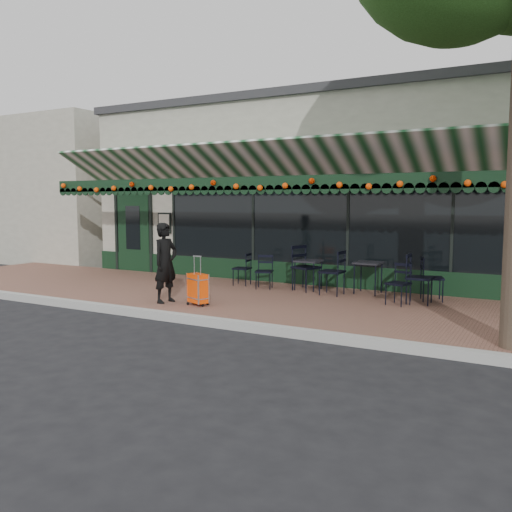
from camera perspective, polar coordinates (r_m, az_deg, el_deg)
The scene contains 16 objects.
ground at distance 9.47m, azimuth -6.77°, elevation -6.96°, with size 80.00×80.00×0.00m, color black.
sidewalk at distance 11.11m, azimuth -0.73°, elevation -4.62°, with size 18.00×4.00×0.15m, color brown.
curb at distance 9.39m, azimuth -7.06°, elevation -6.61°, with size 18.00×0.16×0.15m, color #9E9E99.
restaurant_building at distance 16.25m, azimuth 9.55°, elevation 6.40°, with size 12.00×9.60×4.50m.
neighbor_building_left at distance 24.06m, azimuth -21.12°, elevation 6.19°, with size 12.00×8.00×4.80m, color #ADAA98.
woman at distance 10.46m, azimuth -9.50°, elevation -0.71°, with size 0.56×0.37×1.53m, color black.
suitcase at distance 10.15m, azimuth -6.16°, elevation -3.46°, with size 0.46×0.36×0.92m.
cafe_table_a at distance 11.58m, azimuth 11.73°, elevation -0.95°, with size 0.54×0.54×0.67m.
cafe_table_b at distance 11.87m, azimuth 5.53°, elevation -0.75°, with size 0.53×0.53×0.65m.
chair_a_left at distance 11.29m, azimuth 8.01°, elevation -1.70°, with size 0.47×0.47×0.94m, color black, non-canonical shape.
chair_a_right at distance 11.07m, azimuth 18.04°, elevation -2.27°, with size 0.44×0.44×0.87m, color black, non-canonical shape.
chair_a_front at distance 10.45m, azimuth 14.74°, elevation -2.87°, with size 0.39×0.39×0.79m, color black, non-canonical shape.
chair_a_extra at distance 10.68m, azimuth 16.83°, elevation -2.28°, with size 0.48×0.48×0.96m, color black, non-canonical shape.
chair_b_left at distance 12.48m, azimuth -1.49°, elevation -1.35°, with size 0.38×0.38×0.76m, color black, non-canonical shape.
chair_b_right at distance 11.74m, azimuth 5.29°, elevation -1.25°, with size 0.50×0.50×0.99m, color black, non-canonical shape.
chair_b_front at distance 11.96m, azimuth 0.87°, elevation -1.68°, with size 0.38×0.38×0.76m, color black, non-canonical shape.
Camera 1 is at (5.40, -7.49, 2.09)m, focal length 38.00 mm.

